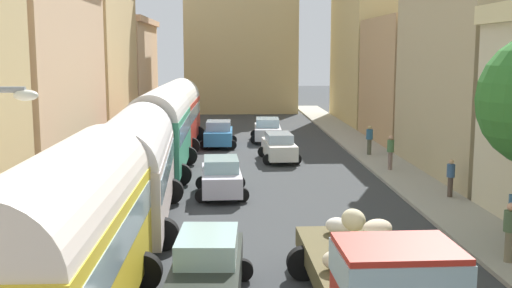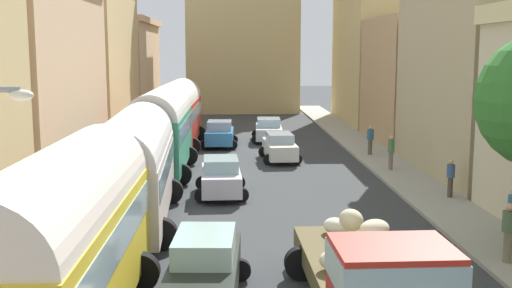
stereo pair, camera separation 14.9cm
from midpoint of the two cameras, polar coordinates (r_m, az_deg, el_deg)
name	(u,v)px [view 1 (the left image)]	position (r m, az deg, el deg)	size (l,w,h in m)	color
ground_plane	(252,165)	(33.67, -0.52, -1.93)	(154.00, 154.00, 0.00)	#343739
sidewalk_left	(117,165)	(34.20, -12.76, -1.86)	(2.50, 70.00, 0.14)	gray
sidewalk_right	(384,163)	(34.67, 11.55, -1.68)	(2.50, 70.00, 0.14)	#9E9B8E
building_left_2	(24,74)	(32.26, -20.58, 6.03)	(5.69, 13.05, 9.95)	tan
building_left_3	(91,59)	(45.14, -14.97, 7.51)	(5.04, 12.02, 11.02)	tan
building_left_4	(117,69)	(58.56, -12.65, 6.76)	(6.34, 13.62, 9.00)	#DAB38B
building_right_2	(480,62)	(32.54, 19.71, 7.11)	(5.67, 11.54, 11.11)	tan
building_right_3	(416,80)	(43.14, 14.32, 5.67)	(5.57, 9.94, 8.32)	tan
building_right_4	(371,48)	(54.58, 10.43, 8.62)	(5.40, 13.01, 12.61)	#D0B776
distant_church	(241,37)	(63.12, -1.47, 9.76)	(11.07, 6.33, 21.13)	tan
parked_bus_0	(66,237)	(13.61, -17.35, -8.14)	(3.33, 8.92, 4.14)	gold
parked_bus_1	(132,164)	(22.23, -11.44, -1.81)	(3.66, 9.69, 3.99)	beige
parked_bus_2	(160,128)	(31.02, -8.89, 1.47)	(3.34, 8.22, 4.26)	#39966F
parked_bus_3	(176,111)	(39.93, -7.46, 3.01)	(3.45, 9.23, 4.22)	red
cargo_truck_0	(375,275)	(14.12, 10.58, -11.76)	(3.26, 7.36, 2.44)	#B3281D
car_0	(279,147)	(34.86, 1.99, -0.26)	(2.28, 4.31, 1.57)	silver
car_1	(267,130)	(42.45, 0.96, 1.32)	(2.44, 4.45, 1.57)	silver
car_2	(208,268)	(15.60, -4.71, -11.22)	(2.33, 4.29, 1.69)	black
car_3	(221,177)	(26.46, -3.37, -3.02)	(2.32, 3.99, 1.63)	silver
car_4	(219,134)	(39.96, -3.55, 0.92)	(2.37, 3.75, 1.68)	#3A8CD0
pedestrian_1	(451,177)	(26.80, 17.25, -2.89)	(0.43, 0.43, 1.71)	#4F3F36
pedestrian_2	(369,139)	(36.63, 10.24, 0.43)	(0.52, 0.52, 1.83)	#4E4F3F
pedestrian_3	(390,151)	(32.15, 12.09, -0.65)	(0.45, 0.45, 1.89)	#7A645D
pedestrian_4	(510,230)	(19.17, 22.03, -7.34)	(0.45, 0.45, 1.87)	#766E56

